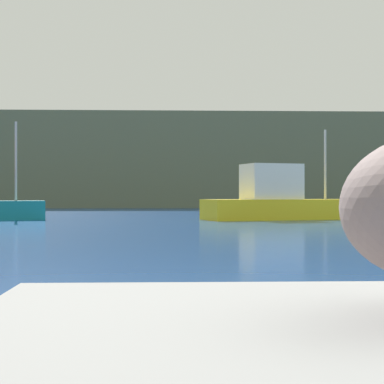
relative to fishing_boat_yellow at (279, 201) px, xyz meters
The scene contains 2 objects.
hillside_backdrop 36.38m from the fishing_boat_yellow, 95.34° to the left, with size 140.00×13.69×9.10m, color #5B664C.
fishing_boat_yellow is the anchor object (origin of this frame).
Camera 1 is at (-2.29, -2.20, 1.21)m, focal length 62.74 mm.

